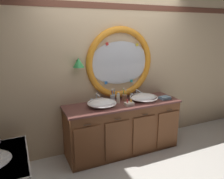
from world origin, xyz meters
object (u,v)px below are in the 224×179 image
sink_basin_right (144,97)px  toothbrush_holder_left (113,97)px  toothbrush_holder_right (124,97)px  toiletry_basket (129,104)px  soap_dispenser (118,98)px  folded_hand_towel (165,98)px  sink_basin_left (102,103)px

sink_basin_right → toothbrush_holder_left: bearing=153.9°
toothbrush_holder_right → toiletry_basket: 0.26m
soap_dispenser → sink_basin_right: bearing=-8.1°
toothbrush_holder_left → toiletry_basket: 0.36m
folded_hand_towel → toothbrush_holder_left: bearing=159.9°
toothbrush_holder_left → folded_hand_towel: toothbrush_holder_left is taller
folded_hand_towel → soap_dispenser: bearing=170.1°
toiletry_basket → toothbrush_holder_right: bearing=79.2°
soap_dispenser → sink_basin_left: bearing=-168.4°
sink_basin_left → sink_basin_right: 0.74m
sink_basin_left → sink_basin_right: size_ratio=0.96×
sink_basin_right → toiletry_basket: 0.35m
toothbrush_holder_left → soap_dispenser: (0.03, -0.16, 0.02)m
sink_basin_right → toiletry_basket: bearing=-161.1°
sink_basin_left → sink_basin_right: (0.74, -0.00, -0.00)m
sink_basin_left → folded_hand_towel: bearing=-4.0°
toothbrush_holder_left → toothbrush_holder_right: bearing=-25.8°
sink_basin_left → folded_hand_towel: 1.11m
folded_hand_towel → toiletry_basket: toiletry_basket is taller
toothbrush_holder_left → sink_basin_right: bearing=-26.1°
sink_basin_left → toothbrush_holder_left: bearing=39.0°
toiletry_basket → toothbrush_holder_left: bearing=110.7°
sink_basin_left → toiletry_basket: 0.42m
sink_basin_left → toothbrush_holder_left: toothbrush_holder_left is taller
toothbrush_holder_right → soap_dispenser: bearing=-152.9°
sink_basin_right → toothbrush_holder_left: toothbrush_holder_left is taller
toothbrush_holder_right → folded_hand_towel: 0.69m
folded_hand_towel → toiletry_basket: size_ratio=1.32×
sink_basin_left → sink_basin_right: sink_basin_left is taller
toothbrush_holder_left → soap_dispenser: size_ratio=1.18×
toothbrush_holder_right → toiletry_basket: bearing=-100.8°
toothbrush_holder_right → toiletry_basket: size_ratio=1.57×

